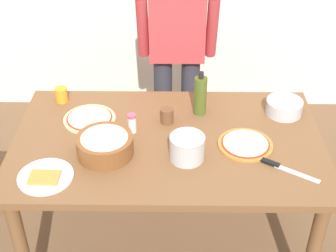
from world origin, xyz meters
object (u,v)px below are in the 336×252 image
Objects in this scene: cup_orange at (61,95)px; pizza_cooked_on_tray at (245,144)px; popcorn_bowl at (105,144)px; steel_pot at (187,147)px; cup_small_brown at (167,116)px; olive_oil_bottle at (200,95)px; chef_knife at (283,168)px; person_cook at (177,44)px; plate_with_slice at (45,177)px; salt_shaker at (132,123)px; pizza_raw_on_board at (90,119)px; mixing_bowl_steel at (284,107)px; dining_table at (168,153)px.

pizza_cooked_on_tray is at bearing -22.25° from cup_orange.
popcorn_bowl reaches higher than pizza_cooked_on_tray.
popcorn_bowl is at bearing -57.62° from cup_orange.
cup_small_brown is at bearing 108.15° from steel_pot.
olive_oil_bottle is at bearing 78.96° from steel_pot.
chef_knife is at bearing -9.68° from steel_pot.
person_cook is 0.78m from cup_orange.
person_cook is at bearing 60.02° from plate_with_slice.
salt_shaker reaches higher than plate_with_slice.
pizza_raw_on_board is 0.27m from cup_orange.
chef_knife is (0.16, -0.18, -0.00)m from pizza_cooked_on_tray.
salt_shaker is at bearing -34.74° from cup_orange.
popcorn_bowl reaches higher than cup_orange.
mixing_bowl_steel reaches higher than plate_with_slice.
pizza_raw_on_board reaches higher than chef_knife.
pizza_cooked_on_tray is (0.82, -0.22, -0.00)m from pizza_raw_on_board.
person_cook is 5.79× the size of popcorn_bowl.
dining_table is 0.99× the size of person_cook.
olive_oil_bottle reaches higher than popcorn_bowl.
plate_with_slice is 3.06× the size of cup_small_brown.
cup_small_brown reaches higher than dining_table.
steel_pot is at bearing -101.04° from olive_oil_bottle.
cup_orange is at bearing 161.17° from cup_small_brown.
plate_with_slice reaches higher than pizza_raw_on_board.
mixing_bowl_steel is 2.35× the size of cup_small_brown.
popcorn_bowl is (-0.70, -0.07, 0.05)m from pizza_cooked_on_tray.
chef_knife reaches higher than dining_table.
pizza_cooked_on_tray is 0.99m from plate_with_slice.
plate_with_slice is at bearing -135.12° from salt_shaker.
plate_with_slice is 0.68m from steel_pot.
cup_small_brown reaches higher than chef_knife.
mixing_bowl_steel is at bearing -40.29° from person_cook.
pizza_cooked_on_tray is 0.59m from salt_shaker.
cup_orange is (-0.66, -0.39, -0.14)m from person_cook.
pizza_raw_on_board is 1.63× the size of steel_pot.
person_cook is at bearing 92.94° from steel_pot.
mixing_bowl_steel is 0.85m from salt_shaker.
pizza_cooked_on_tray is 1.07× the size of plate_with_slice.
chef_knife is (1.16, -0.59, -0.04)m from cup_orange.
cup_small_brown reaches higher than mixing_bowl_steel.
person_cook is at bearing 116.99° from chef_knife.
salt_shaker is (-0.36, -0.18, -0.06)m from olive_oil_bottle.
dining_table is 6.21× the size of chef_knife.
steel_pot is (-0.08, -0.40, -0.05)m from olive_oil_bottle.
person_cook is 1.12m from chef_knife.
olive_oil_bottle is at bearing 7.51° from pizza_raw_on_board.
person_cook is 19.06× the size of cup_small_brown.
olive_oil_bottle reaches higher than cup_orange.
person_cook reaches higher than plate_with_slice.
dining_table is 0.65m from plate_with_slice.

